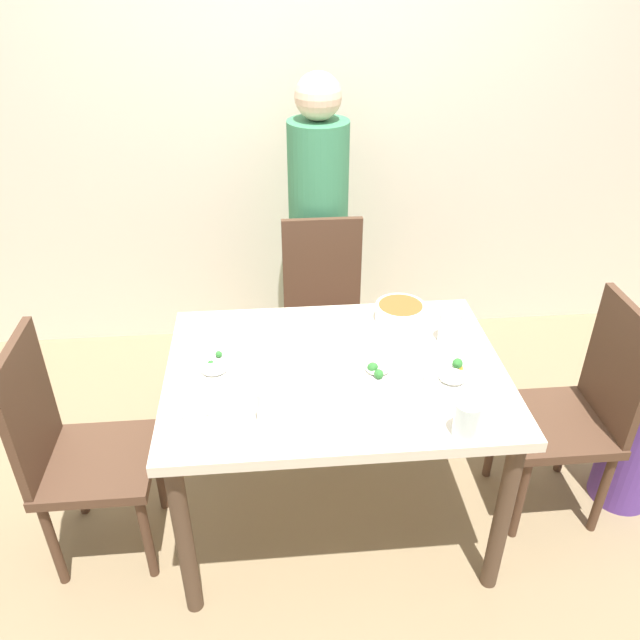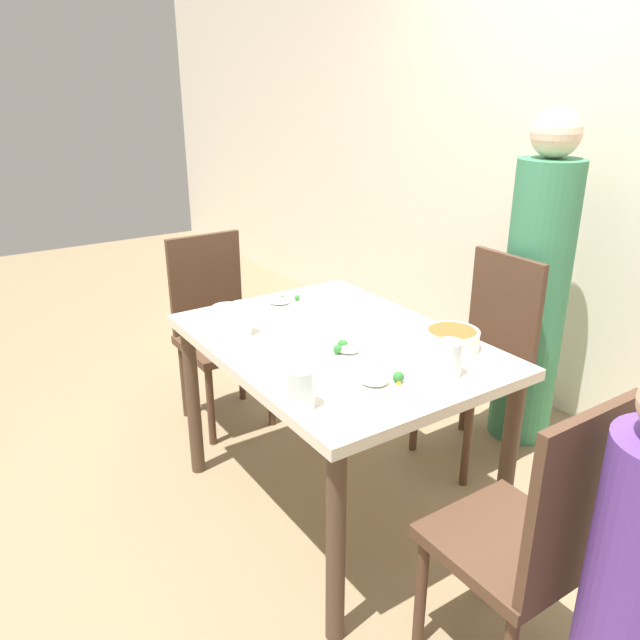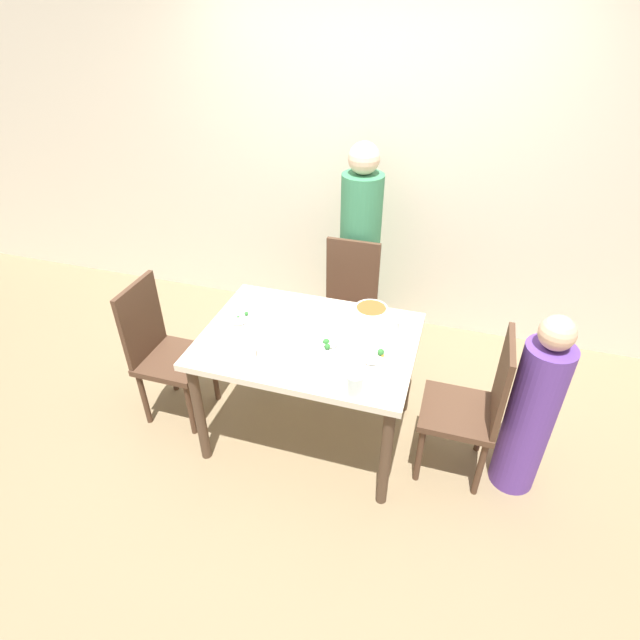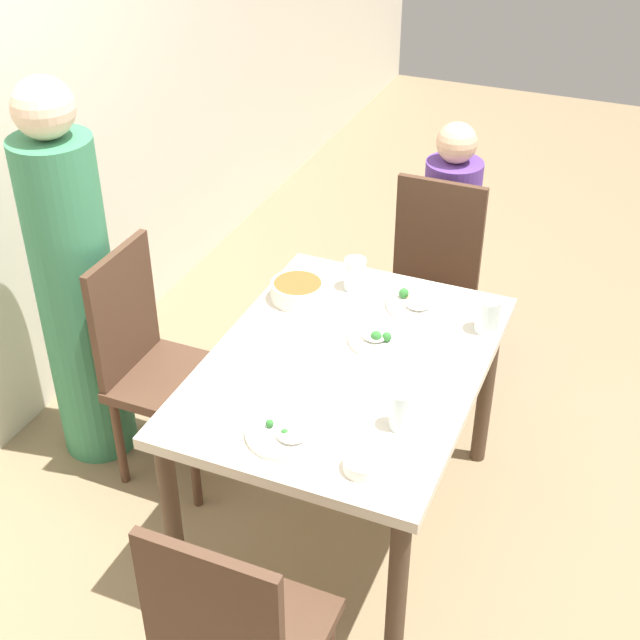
# 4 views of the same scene
# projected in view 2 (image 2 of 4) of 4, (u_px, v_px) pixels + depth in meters

# --- Properties ---
(ground_plane) EXTENTS (10.00, 10.00, 0.00)m
(ground_plane) POSITION_uv_depth(u_px,v_px,m) (335.00, 503.00, 2.61)
(ground_plane) COLOR #847051
(wall_back) EXTENTS (10.00, 0.06, 2.70)m
(wall_back) POSITION_uv_depth(u_px,v_px,m) (600.00, 150.00, 2.88)
(wall_back) COLOR beige
(wall_back) RESTS_ON ground_plane
(dining_table) EXTENTS (1.20, 0.88, 0.75)m
(dining_table) POSITION_uv_depth(u_px,v_px,m) (337.00, 362.00, 2.37)
(dining_table) COLOR beige
(dining_table) RESTS_ON ground_plane
(chair_adult_spot) EXTENTS (0.40, 0.40, 0.95)m
(chair_adult_spot) POSITION_uv_depth(u_px,v_px,m) (483.00, 354.00, 2.80)
(chair_adult_spot) COLOR #4C3323
(chair_adult_spot) RESTS_ON ground_plane
(chair_child_spot) EXTENTS (0.40, 0.40, 0.95)m
(chair_child_spot) POSITION_uv_depth(u_px,v_px,m) (533.00, 537.00, 1.69)
(chair_child_spot) COLOR #4C3323
(chair_child_spot) RESTS_ON ground_plane
(chair_empty_left) EXTENTS (0.40, 0.40, 0.95)m
(chair_empty_left) POSITION_uv_depth(u_px,v_px,m) (217.00, 326.00, 3.13)
(chair_empty_left) COLOR #4C3323
(chair_empty_left) RESTS_ON ground_plane
(person_adult) EXTENTS (0.29, 0.29, 1.56)m
(person_adult) POSITION_uv_depth(u_px,v_px,m) (535.00, 293.00, 2.88)
(person_adult) COLOR #387F56
(person_adult) RESTS_ON ground_plane
(person_child) EXTENTS (0.25, 0.25, 1.13)m
(person_child) POSITION_uv_depth(u_px,v_px,m) (636.00, 601.00, 1.45)
(person_child) COLOR #5B3893
(person_child) RESTS_ON ground_plane
(bowl_curry) EXTENTS (0.20, 0.20, 0.07)m
(bowl_curry) POSITION_uv_depth(u_px,v_px,m) (452.00, 339.00, 2.25)
(bowl_curry) COLOR silver
(bowl_curry) RESTS_ON dining_table
(plate_rice_adult) EXTENTS (0.26, 0.26, 0.04)m
(plate_rice_adult) POSITION_uv_depth(u_px,v_px,m) (286.00, 305.00, 2.66)
(plate_rice_adult) COLOR white
(plate_rice_adult) RESTS_ON dining_table
(plate_rice_child) EXTENTS (0.25, 0.25, 0.06)m
(plate_rice_child) POSITION_uv_depth(u_px,v_px,m) (380.00, 387.00, 1.95)
(plate_rice_child) COLOR white
(plate_rice_child) RESTS_ON dining_table
(plate_noodles) EXTENTS (0.23, 0.23, 0.06)m
(plate_noodles) POSITION_uv_depth(u_px,v_px,m) (346.00, 354.00, 2.18)
(plate_noodles) COLOR white
(plate_noodles) RESTS_ON dining_table
(bowl_rice_small) EXTENTS (0.12, 0.12, 0.04)m
(bowl_rice_small) POSITION_uv_depth(u_px,v_px,m) (226.00, 311.00, 2.57)
(bowl_rice_small) COLOR white
(bowl_rice_small) RESTS_ON dining_table
(glass_water_tall) EXTENTS (0.08, 0.08, 0.12)m
(glass_water_tall) POSITION_uv_depth(u_px,v_px,m) (301.00, 388.00, 1.84)
(glass_water_tall) COLOR silver
(glass_water_tall) RESTS_ON dining_table
(glass_water_short) EXTENTS (0.07, 0.07, 0.13)m
(glass_water_short) POSITION_uv_depth(u_px,v_px,m) (242.00, 319.00, 2.36)
(glass_water_short) COLOR silver
(glass_water_short) RESTS_ON dining_table
(glass_water_center) EXTENTS (0.08, 0.08, 0.12)m
(glass_water_center) POSITION_uv_depth(u_px,v_px,m) (449.00, 358.00, 2.04)
(glass_water_center) COLOR silver
(glass_water_center) RESTS_ON dining_table
(napkin_folded) EXTENTS (0.14, 0.14, 0.01)m
(napkin_folded) POSITION_uv_depth(u_px,v_px,m) (315.00, 326.00, 2.46)
(napkin_folded) COLOR white
(napkin_folded) RESTS_ON dining_table
(fork_steel) EXTENTS (0.18, 0.04, 0.01)m
(fork_steel) POSITION_uv_depth(u_px,v_px,m) (353.00, 313.00, 2.59)
(fork_steel) COLOR silver
(fork_steel) RESTS_ON dining_table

